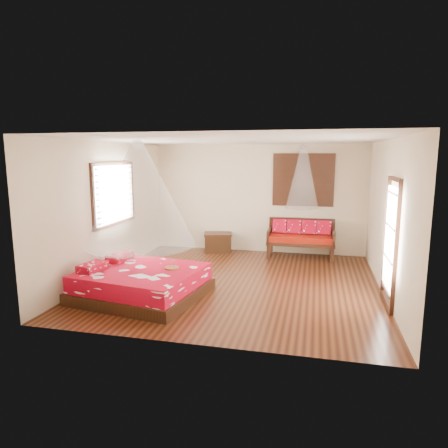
{
  "coord_description": "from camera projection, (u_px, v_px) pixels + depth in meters",
  "views": [
    {
      "loc": [
        1.49,
        -7.54,
        2.5
      ],
      "look_at": [
        -0.3,
        0.14,
        1.15
      ],
      "focal_mm": 32.0,
      "sensor_mm": 36.0,
      "label": 1
    }
  ],
  "objects": [
    {
      "name": "shutter_panel",
      "position": [
        303.0,
        180.0,
        10.02
      ],
      "size": [
        1.52,
        0.06,
        1.32
      ],
      "color": "black",
      "rests_on": "wall_back"
    },
    {
      "name": "mosquito_net_main",
      "position": [
        139.0,
        194.0,
        6.89
      ],
      "size": [
        1.93,
        1.93,
        1.8
      ],
      "primitive_type": "cone",
      "color": "white",
      "rests_on": "ceiling"
    },
    {
      "name": "bed",
      "position": [
        141.0,
        283.0,
        7.17
      ],
      "size": [
        2.32,
        2.16,
        0.64
      ],
      "rotation": [
        0.0,
        0.0,
        -0.15
      ],
      "color": "black",
      "rests_on": "floor"
    },
    {
      "name": "glazed_door",
      "position": [
        390.0,
        243.0,
        6.63
      ],
      "size": [
        0.08,
        1.02,
        2.16
      ],
      "color": "black",
      "rests_on": "floor"
    },
    {
      "name": "room",
      "position": [
        237.0,
        213.0,
        7.75
      ],
      "size": [
        5.54,
        5.54,
        2.84
      ],
      "color": "black",
      "rests_on": "ground"
    },
    {
      "name": "daybed",
      "position": [
        301.0,
        236.0,
        9.93
      ],
      "size": [
        1.64,
        0.73,
        0.94
      ],
      "color": "black",
      "rests_on": "floor"
    },
    {
      "name": "storage_chest",
      "position": [
        218.0,
        242.0,
        10.52
      ],
      "size": [
        0.83,
        0.68,
        0.5
      ],
      "rotation": [
        0.0,
        0.0,
        0.24
      ],
      "color": "black",
      "rests_on": "floor"
    },
    {
      "name": "wine_tray",
      "position": [
        172.0,
        266.0,
        7.15
      ],
      "size": [
        0.26,
        0.26,
        0.21
      ],
      "rotation": [
        0.0,
        0.0,
        -0.18
      ],
      "color": "brown",
      "rests_on": "bed"
    },
    {
      "name": "mosquito_net_daybed",
      "position": [
        303.0,
        177.0,
        9.55
      ],
      "size": [
        0.78,
        0.78,
        1.5
      ],
      "primitive_type": "cone",
      "color": "white",
      "rests_on": "ceiling"
    },
    {
      "name": "window_left",
      "position": [
        115.0,
        194.0,
        8.5
      ],
      "size": [
        0.1,
        1.74,
        1.34
      ],
      "color": "black",
      "rests_on": "wall_left"
    }
  ]
}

